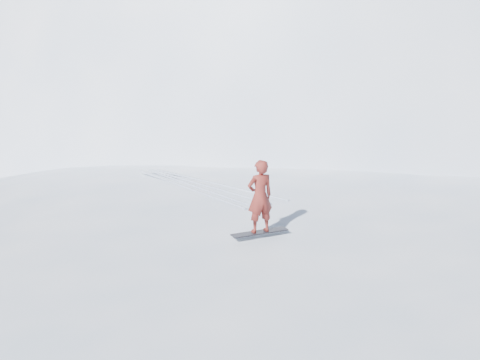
{
  "coord_description": "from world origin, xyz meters",
  "views": [
    {
      "loc": [
        -7.99,
        -11.37,
        6.78
      ],
      "look_at": [
        -1.72,
        0.19,
        3.5
      ],
      "focal_mm": 40.0,
      "sensor_mm": 36.0,
      "label": 1
    }
  ],
  "objects": [
    {
      "name": "wind_bumps",
      "position": [
        -0.56,
        2.12,
        0.0
      ],
      "size": [
        16.0,
        14.4,
        1.0
      ],
      "color": "white",
      "rests_on": "ground"
    },
    {
      "name": "peak_shoulder",
      "position": [
        10.0,
        20.0,
        0.0
      ],
      "size": [
        28.0,
        24.0,
        18.0
      ],
      "primitive_type": "ellipsoid",
      "color": "white",
      "rests_on": "ground"
    },
    {
      "name": "snowboard",
      "position": [
        -1.72,
        -0.81,
        2.41
      ],
      "size": [
        1.46,
        0.38,
        0.02
      ],
      "primitive_type": "cube",
      "rotation": [
        0.0,
        0.0,
        -0.08
      ],
      "color": "black",
      "rests_on": "near_ridge"
    },
    {
      "name": "snowboarder",
      "position": [
        -1.72,
        -0.81,
        3.32
      ],
      "size": [
        0.68,
        0.48,
        1.78
      ],
      "primitive_type": "imported",
      "rotation": [
        0.0,
        0.0,
        3.06
      ],
      "color": "maroon",
      "rests_on": "snowboard"
    },
    {
      "name": "summit_peak",
      "position": [
        22.0,
        26.0,
        0.0
      ],
      "size": [
        60.0,
        56.0,
        56.0
      ],
      "primitive_type": "ellipsoid",
      "color": "white",
      "rests_on": "ground"
    },
    {
      "name": "ground",
      "position": [
        0.0,
        0.0,
        0.0
      ],
      "size": [
        400.0,
        400.0,
        0.0
      ],
      "primitive_type": "plane",
      "color": "white",
      "rests_on": "ground"
    },
    {
      "name": "near_ridge",
      "position": [
        1.0,
        3.0,
        0.0
      ],
      "size": [
        36.0,
        28.0,
        4.8
      ],
      "primitive_type": "ellipsoid",
      "color": "white",
      "rests_on": "ground"
    },
    {
      "name": "board_tracks",
      "position": [
        -1.11,
        4.03,
        2.42
      ],
      "size": [
        2.67,
        5.91,
        0.04
      ],
      "color": "silver",
      "rests_on": "ground"
    }
  ]
}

